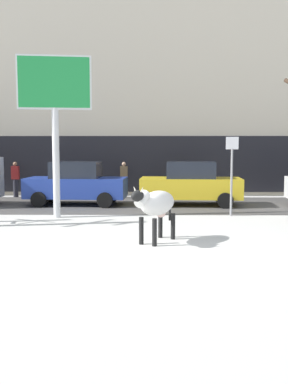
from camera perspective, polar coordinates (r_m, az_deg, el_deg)
The scene contains 11 objects.
ground_plane at distance 10.65m, azimuth -2.29°, elevation -7.57°, with size 120.00×120.00×0.00m, color silver.
road_strip at distance 18.79m, azimuth -0.94°, elevation -1.66°, with size 60.00×5.60×0.01m, color #514F4C.
building_facade at distance 25.52m, azimuth -0.51°, elevation 14.93°, with size 44.00×6.10×13.00m.
cow_holstein at distance 11.40m, azimuth 1.57°, elevation -1.56°, with size 1.33×1.84×1.54m.
billboard at distance 15.71m, azimuth -11.49°, elevation 12.49°, with size 2.52×0.53×5.56m.
car_blue_sedan at distance 18.94m, azimuth -8.74°, elevation 1.08°, with size 4.30×2.18×1.84m.
car_yellow_sedan at distance 18.67m, azimuth 6.04°, elevation 1.04°, with size 4.30×2.18×1.84m.
pedestrian_near_billboard at distance 21.57m, azimuth -2.60°, elevation 1.65°, with size 0.36×0.24×1.73m.
pedestrian_by_cars at distance 22.52m, azimuth -16.28°, elevation 1.60°, with size 0.36×0.24×1.73m.
pedestrian_far_left at distance 22.03m, azimuth -11.45°, elevation 1.62°, with size 0.36×0.24×1.73m.
street_sign at distance 15.97m, azimuth 11.28°, elevation 2.88°, with size 0.44×0.08×2.82m.
Camera 1 is at (0.56, -10.34, 2.48)m, focal length 41.24 mm.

